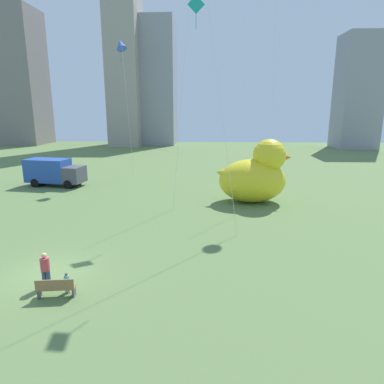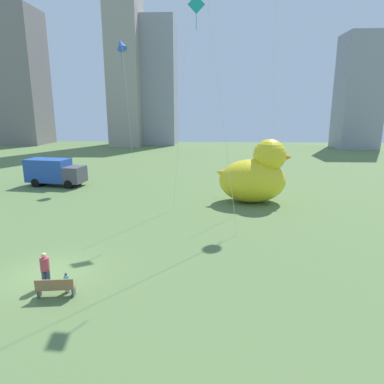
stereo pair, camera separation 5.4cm
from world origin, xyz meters
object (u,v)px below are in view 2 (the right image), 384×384
at_px(kite_teal, 194,18).
at_px(box_truck, 55,172).
at_px(park_bench, 55,287).
at_px(person_child, 67,281).
at_px(giant_inflatable_duck, 255,176).
at_px(kite_blue, 121,45).
at_px(person_adult, 45,268).

bearing_deg(kite_teal, box_truck, 153.38).
bearing_deg(park_bench, person_child, 53.26).
height_order(person_child, box_truck, box_truck).
xyz_separation_m(box_truck, kite_teal, (15.15, -7.59, 13.05)).
bearing_deg(park_bench, giant_inflatable_duck, 56.76).
xyz_separation_m(park_bench, kite_blue, (-3.05, 26.55, 14.31)).
relative_size(person_child, kite_blue, 0.06).
bearing_deg(giant_inflatable_duck, box_truck, 164.68).
bearing_deg(person_child, kite_teal, 69.68).
distance_m(person_adult, kite_teal, 20.08).
bearing_deg(person_adult, kite_blue, 94.91).
xyz_separation_m(park_bench, person_adult, (-0.85, 0.92, 0.44)).
bearing_deg(box_truck, person_adult, -67.12).
height_order(person_adult, giant_inflatable_duck, giant_inflatable_duck).
height_order(giant_inflatable_duck, kite_blue, kite_blue).
bearing_deg(kite_teal, person_child, -110.32).
xyz_separation_m(giant_inflatable_duck, kite_teal, (-5.23, -2.01, 12.15)).
relative_size(park_bench, kite_blue, 0.11).
bearing_deg(person_adult, kite_teal, 64.78).
height_order(person_child, kite_teal, kite_teal).
bearing_deg(box_truck, person_child, -64.97).
bearing_deg(giant_inflatable_duck, kite_teal, -158.97).
xyz_separation_m(giant_inflatable_duck, box_truck, (-20.38, 5.58, -0.90)).
bearing_deg(person_adult, park_bench, -47.28).
bearing_deg(person_adult, box_truck, 112.88).
bearing_deg(person_adult, giant_inflatable_duck, 53.15).
relative_size(box_truck, kite_blue, 0.41).
xyz_separation_m(person_child, kite_blue, (-3.37, 26.12, 14.26)).
xyz_separation_m(park_bench, box_truck, (-9.69, 21.88, 0.97)).
distance_m(person_child, kite_blue, 29.95).
relative_size(person_child, box_truck, 0.15).
distance_m(person_child, kite_teal, 20.34).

